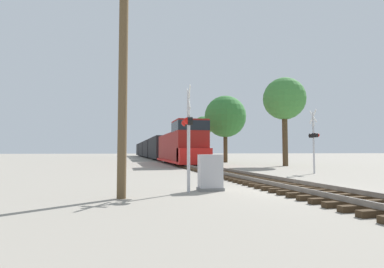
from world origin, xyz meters
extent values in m
plane|color=gray|center=(0.00, 0.00, 0.00)|extent=(400.00, 400.00, 0.00)
cube|color=#382819|center=(0.00, -3.90, 0.08)|extent=(2.60, 0.22, 0.16)
cube|color=#382819|center=(0.00, -3.30, 0.08)|extent=(2.60, 0.22, 0.16)
cube|color=#382819|center=(0.00, -2.70, 0.08)|extent=(2.60, 0.22, 0.16)
cube|color=#382819|center=(0.00, -2.10, 0.08)|extent=(2.60, 0.22, 0.16)
cube|color=#382819|center=(0.00, -1.50, 0.08)|extent=(2.60, 0.22, 0.16)
cube|color=#382819|center=(0.00, -0.90, 0.08)|extent=(2.60, 0.22, 0.16)
cube|color=#382819|center=(0.00, -0.30, 0.08)|extent=(2.60, 0.22, 0.16)
cube|color=#382819|center=(0.00, 0.30, 0.08)|extent=(2.60, 0.22, 0.16)
cube|color=#382819|center=(0.00, 0.90, 0.08)|extent=(2.60, 0.22, 0.16)
cube|color=#382819|center=(0.00, 1.50, 0.08)|extent=(2.60, 0.22, 0.16)
cube|color=#382819|center=(0.00, 2.10, 0.08)|extent=(2.60, 0.22, 0.16)
cube|color=#382819|center=(0.00, 2.70, 0.08)|extent=(2.60, 0.22, 0.16)
cube|color=#382819|center=(0.00, 3.30, 0.08)|extent=(2.60, 0.22, 0.16)
cube|color=#382819|center=(0.00, 3.90, 0.08)|extent=(2.60, 0.22, 0.16)
cube|color=#382819|center=(0.00, 4.50, 0.08)|extent=(2.60, 0.22, 0.16)
cube|color=#382819|center=(0.00, 5.10, 0.08)|extent=(2.60, 0.22, 0.16)
cube|color=#382819|center=(0.00, 5.70, 0.08)|extent=(2.60, 0.22, 0.16)
cube|color=#382819|center=(0.00, 6.30, 0.08)|extent=(2.60, 0.22, 0.16)
cube|color=#382819|center=(0.00, 6.90, 0.08)|extent=(2.60, 0.22, 0.16)
cube|color=#382819|center=(0.00, 7.50, 0.08)|extent=(2.60, 0.22, 0.16)
cube|color=#382819|center=(0.00, 8.10, 0.08)|extent=(2.60, 0.22, 0.16)
cube|color=#382819|center=(0.00, 8.70, 0.08)|extent=(2.60, 0.22, 0.16)
cube|color=#382819|center=(0.00, 9.30, 0.08)|extent=(2.60, 0.22, 0.16)
cube|color=#382819|center=(0.00, 9.90, 0.08)|extent=(2.60, 0.22, 0.16)
cube|color=#382819|center=(0.00, 10.50, 0.08)|extent=(2.60, 0.22, 0.16)
cube|color=#382819|center=(0.00, 11.10, 0.08)|extent=(2.60, 0.22, 0.16)
cube|color=#382819|center=(0.00, 11.70, 0.08)|extent=(2.60, 0.22, 0.16)
cube|color=#382819|center=(0.00, 12.30, 0.08)|extent=(2.60, 0.22, 0.16)
cube|color=#382819|center=(0.00, 12.90, 0.08)|extent=(2.60, 0.22, 0.16)
cube|color=#382819|center=(0.00, 13.50, 0.08)|extent=(2.60, 0.22, 0.16)
cube|color=#382819|center=(0.00, 14.10, 0.08)|extent=(2.60, 0.22, 0.16)
cube|color=#382819|center=(0.00, 14.70, 0.08)|extent=(2.60, 0.22, 0.16)
cube|color=#382819|center=(0.00, 15.30, 0.08)|extent=(2.60, 0.22, 0.16)
cube|color=#382819|center=(0.00, 15.90, 0.08)|extent=(2.60, 0.22, 0.16)
cube|color=#382819|center=(0.00, 16.50, 0.08)|extent=(2.60, 0.22, 0.16)
cube|color=#382819|center=(0.00, 17.10, 0.08)|extent=(2.60, 0.22, 0.16)
cube|color=#382819|center=(0.00, 17.70, 0.08)|extent=(2.60, 0.22, 0.16)
cube|color=#382819|center=(0.00, 18.30, 0.08)|extent=(2.60, 0.22, 0.16)
cube|color=#382819|center=(0.00, 18.90, 0.08)|extent=(2.60, 0.22, 0.16)
cube|color=#382819|center=(0.00, 19.50, 0.08)|extent=(2.60, 0.22, 0.16)
cube|color=slate|center=(-0.72, 0.00, 0.23)|extent=(0.07, 160.00, 0.15)
cube|color=slate|center=(0.72, 0.00, 0.23)|extent=(0.07, 160.00, 0.15)
cube|color=maroon|center=(0.00, 27.07, 1.97)|extent=(2.57, 12.27, 3.32)
cube|color=maroon|center=(0.00, 18.48, 2.44)|extent=(3.02, 3.86, 4.26)
cube|color=black|center=(0.00, 18.48, 3.95)|extent=(3.05, 3.89, 0.94)
cube|color=red|center=(0.00, 16.55, 1.06)|extent=(3.02, 1.75, 1.49)
cube|color=red|center=(0.00, 24.44, 0.43)|extent=(3.08, 17.18, 0.24)
cube|color=black|center=(0.00, 18.74, 0.50)|extent=(1.58, 2.20, 1.00)
cube|color=black|center=(0.00, 30.13, 0.50)|extent=(1.58, 2.20, 1.00)
cube|color=black|center=(0.00, 42.03, 2.14)|extent=(2.87, 14.45, 3.66)
cube|color=black|center=(0.00, 37.34, 0.45)|extent=(1.58, 2.20, 0.90)
cube|color=black|center=(0.00, 46.73, 0.45)|extent=(1.58, 2.20, 0.90)
cube|color=black|center=(0.00, 58.09, 2.14)|extent=(2.87, 14.45, 3.66)
cube|color=black|center=(0.00, 53.39, 0.45)|extent=(1.58, 2.20, 0.90)
cube|color=black|center=(0.00, 62.78, 0.45)|extent=(1.58, 2.20, 0.90)
cube|color=black|center=(0.00, 74.14, 2.14)|extent=(2.87, 14.45, 3.66)
cube|color=black|center=(0.00, 69.44, 0.45)|extent=(1.58, 2.20, 0.90)
cube|color=black|center=(0.00, 78.84, 0.45)|extent=(1.58, 2.20, 0.90)
cube|color=black|center=(0.00, 90.20, 2.14)|extent=(2.87, 14.45, 3.66)
cube|color=black|center=(0.00, 85.50, 0.45)|extent=(1.58, 2.20, 0.90)
cube|color=black|center=(0.00, 94.89, 0.45)|extent=(1.58, 2.20, 0.90)
cylinder|color=#B7B7BC|center=(-4.13, 0.50, 1.89)|extent=(0.12, 0.12, 3.78)
cube|color=white|center=(-4.13, 0.50, 3.48)|extent=(0.11, 0.93, 0.93)
cube|color=white|center=(-4.13, 0.50, 3.48)|extent=(0.11, 0.93, 0.93)
cube|color=black|center=(-4.13, 0.50, 2.60)|extent=(0.13, 0.86, 0.06)
cylinder|color=black|center=(-4.10, 0.85, 2.60)|extent=(0.21, 0.31, 0.30)
sphere|color=red|center=(-4.20, 0.86, 2.60)|extent=(0.26, 0.26, 0.26)
cylinder|color=black|center=(-4.16, 0.15, 2.60)|extent=(0.21, 0.31, 0.30)
sphere|color=red|center=(-4.26, 0.16, 2.60)|extent=(0.26, 0.26, 0.26)
cube|color=white|center=(-4.13, 0.50, 2.93)|extent=(0.06, 0.32, 0.20)
cylinder|color=#B7B7BC|center=(6.24, 7.66, 2.11)|extent=(0.12, 0.12, 4.21)
cube|color=white|center=(6.24, 7.66, 3.91)|extent=(0.13, 0.92, 0.93)
cube|color=white|center=(6.24, 7.66, 3.91)|extent=(0.13, 0.92, 0.93)
cube|color=black|center=(6.24, 7.66, 2.60)|extent=(0.15, 0.86, 0.06)
cylinder|color=black|center=(6.20, 7.31, 2.60)|extent=(0.21, 0.32, 0.30)
sphere|color=red|center=(6.30, 7.30, 2.60)|extent=(0.26, 0.26, 0.26)
cylinder|color=black|center=(6.24, 7.66, 2.60)|extent=(0.21, 0.32, 0.30)
sphere|color=red|center=(6.34, 7.65, 2.60)|extent=(0.26, 0.26, 0.26)
cylinder|color=black|center=(6.28, 8.01, 2.60)|extent=(0.21, 0.32, 0.30)
sphere|color=red|center=(6.38, 8.00, 2.60)|extent=(0.26, 0.26, 0.26)
cube|color=white|center=(6.24, 7.66, 3.36)|extent=(0.06, 0.32, 0.20)
cube|color=slate|center=(-3.21, 0.79, 0.06)|extent=(0.97, 0.60, 0.12)
cube|color=#ADADB2|center=(-3.21, 0.79, 0.75)|extent=(0.88, 0.55, 1.26)
cylinder|color=brown|center=(-6.54, -0.43, 3.96)|extent=(0.29, 0.29, 7.92)
cylinder|color=#473521|center=(9.94, 17.59, 2.85)|extent=(0.55, 0.55, 5.70)
sphere|color=#3D7F38|center=(9.94, 17.59, 7.02)|extent=(4.39, 4.39, 4.39)
cylinder|color=#473521|center=(7.30, 28.45, 2.30)|extent=(0.55, 0.55, 4.59)
sphere|color=#337533|center=(7.30, 28.45, 6.30)|extent=(5.71, 5.71, 5.71)
cylinder|color=brown|center=(10.11, 50.09, 2.82)|extent=(0.32, 0.32, 5.64)
sphere|color=#337533|center=(10.11, 50.09, 6.85)|extent=(4.04, 4.04, 4.04)
camera|label=1|loc=(-6.56, -10.32, 1.50)|focal=28.00mm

